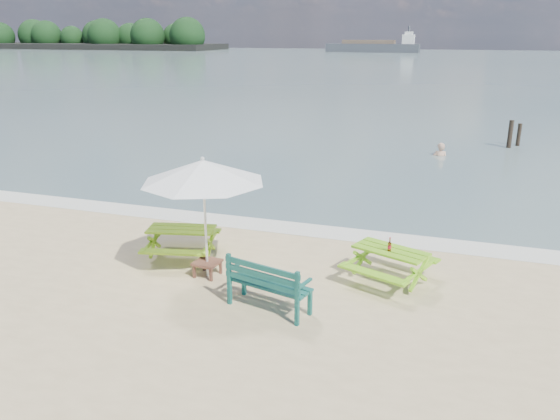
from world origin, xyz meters
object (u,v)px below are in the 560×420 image
(patio_umbrella, at_px, (203,171))
(swimmer, at_px, (439,163))
(side_table, at_px, (207,268))
(beer_bottle, at_px, (389,247))
(park_bench, at_px, (269,294))
(picnic_table_left, at_px, (182,243))
(picnic_table_right, at_px, (390,266))

(patio_umbrella, distance_m, swimmer, 14.03)
(side_table, distance_m, patio_umbrella, 2.01)
(patio_umbrella, distance_m, beer_bottle, 3.85)
(patio_umbrella, bearing_deg, park_bench, -29.47)
(picnic_table_left, relative_size, beer_bottle, 6.88)
(beer_bottle, bearing_deg, swimmer, 87.98)
(picnic_table_right, distance_m, swimmer, 12.37)
(picnic_table_right, bearing_deg, beer_bottle, -102.78)
(beer_bottle, bearing_deg, picnic_table_right, 77.22)
(side_table, height_order, beer_bottle, beer_bottle)
(patio_umbrella, xyz_separation_m, swimmer, (3.93, 13.24, -2.48))
(picnic_table_right, height_order, beer_bottle, beer_bottle)
(side_table, xyz_separation_m, swimmer, (3.93, 13.24, -0.47))
(picnic_table_left, xyz_separation_m, swimmer, (4.86, 12.54, -0.64))
(beer_bottle, height_order, swimmer, beer_bottle)
(swimmer, bearing_deg, picnic_table_left, -111.18)
(side_table, relative_size, beer_bottle, 1.94)
(picnic_table_right, relative_size, park_bench, 1.24)
(picnic_table_left, bearing_deg, picnic_table_right, 2.48)
(picnic_table_right, distance_m, beer_bottle, 0.45)
(side_table, height_order, patio_umbrella, patio_umbrella)
(picnic_table_left, height_order, side_table, picnic_table_left)
(swimmer, bearing_deg, beer_bottle, -92.02)
(patio_umbrella, bearing_deg, picnic_table_left, 143.02)
(picnic_table_left, bearing_deg, park_bench, -32.33)
(picnic_table_left, height_order, beer_bottle, beer_bottle)
(picnic_table_right, relative_size, side_table, 3.78)
(park_bench, bearing_deg, patio_umbrella, 150.53)
(patio_umbrella, relative_size, beer_bottle, 9.72)
(patio_umbrella, relative_size, swimmer, 1.57)
(park_bench, bearing_deg, side_table, 150.53)
(picnic_table_right, height_order, park_bench, park_bench)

